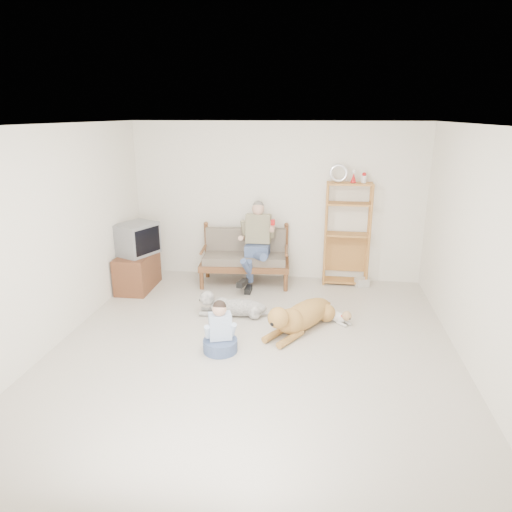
# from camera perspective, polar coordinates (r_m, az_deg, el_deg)

# --- Properties ---
(floor) EXTENTS (5.50, 5.50, 0.00)m
(floor) POSITION_cam_1_polar(r_m,az_deg,el_deg) (5.79, -0.32, -11.70)
(floor) COLOR silver
(floor) RESTS_ON ground
(ceiling) EXTENTS (5.50, 5.50, 0.00)m
(ceiling) POSITION_cam_1_polar(r_m,az_deg,el_deg) (5.06, -0.37, 16.09)
(ceiling) COLOR white
(ceiling) RESTS_ON ground
(wall_back) EXTENTS (5.00, 0.00, 5.00)m
(wall_back) POSITION_cam_1_polar(r_m,az_deg,el_deg) (7.92, 2.57, 6.74)
(wall_back) COLOR silver
(wall_back) RESTS_ON ground
(wall_front) EXTENTS (5.00, 0.00, 5.00)m
(wall_front) POSITION_cam_1_polar(r_m,az_deg,el_deg) (2.79, -8.86, -14.57)
(wall_front) COLOR silver
(wall_front) RESTS_ON ground
(wall_left) EXTENTS (0.00, 5.50, 5.50)m
(wall_left) POSITION_cam_1_polar(r_m,az_deg,el_deg) (6.14, -24.13, 2.04)
(wall_left) COLOR silver
(wall_left) RESTS_ON ground
(wall_right) EXTENTS (0.00, 5.50, 5.50)m
(wall_right) POSITION_cam_1_polar(r_m,az_deg,el_deg) (5.50, 26.37, 0.10)
(wall_right) COLOR silver
(wall_right) RESTS_ON ground
(loveseat) EXTENTS (1.55, 0.82, 0.95)m
(loveseat) POSITION_cam_1_polar(r_m,az_deg,el_deg) (7.81, -1.33, 0.05)
(loveseat) COLOR brown
(loveseat) RESTS_ON ground
(man) EXTENTS (0.55, 0.78, 1.26)m
(man) POSITION_cam_1_polar(r_m,az_deg,el_deg) (7.55, -0.13, 0.82)
(man) COLOR #44537C
(man) RESTS_ON loveseat
(etagere) EXTENTS (0.77, 0.34, 2.04)m
(etagere) POSITION_cam_1_polar(r_m,az_deg,el_deg) (7.81, 11.30, 2.82)
(etagere) COLOR #C5773E
(etagere) RESTS_ON ground
(book_stack) EXTENTS (0.26, 0.22, 0.14)m
(book_stack) POSITION_cam_1_polar(r_m,az_deg,el_deg) (7.97, 13.10, -3.22)
(book_stack) COLOR beige
(book_stack) RESTS_ON ground
(tv_stand) EXTENTS (0.51, 0.90, 0.60)m
(tv_stand) POSITION_cam_1_polar(r_m,az_deg,el_deg) (7.86, -14.62, -1.86)
(tv_stand) COLOR brown
(tv_stand) RESTS_ON ground
(crt_tv) EXTENTS (0.70, 0.77, 0.51)m
(crt_tv) POSITION_cam_1_polar(r_m,az_deg,el_deg) (7.70, -14.66, 2.09)
(crt_tv) COLOR slate
(crt_tv) RESTS_ON tv_stand
(wall_outlet) EXTENTS (0.12, 0.02, 0.08)m
(wall_outlet) POSITION_cam_1_polar(r_m,az_deg,el_deg) (8.38, -6.08, -0.17)
(wall_outlet) COLOR silver
(wall_outlet) RESTS_ON ground
(golden_retriever) EXTENTS (0.95, 1.43, 0.49)m
(golden_retriever) POSITION_cam_1_polar(r_m,az_deg,el_deg) (6.23, 5.48, -7.52)
(golden_retriever) COLOR #AA7A3B
(golden_retriever) RESTS_ON ground
(shaggy_dog) EXTENTS (1.21, 0.31, 0.36)m
(shaggy_dog) POSITION_cam_1_polar(r_m,az_deg,el_deg) (6.67, -3.14, -6.24)
(shaggy_dog) COLOR white
(shaggy_dog) RESTS_ON ground
(terrier) EXTENTS (0.44, 0.43, 0.21)m
(terrier) POSITION_cam_1_polar(r_m,az_deg,el_deg) (6.57, 10.32, -7.42)
(terrier) COLOR silver
(terrier) RESTS_ON ground
(child) EXTENTS (0.43, 0.43, 0.67)m
(child) POSITION_cam_1_polar(r_m,az_deg,el_deg) (5.69, -4.51, -9.58)
(child) COLOR #44537C
(child) RESTS_ON ground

